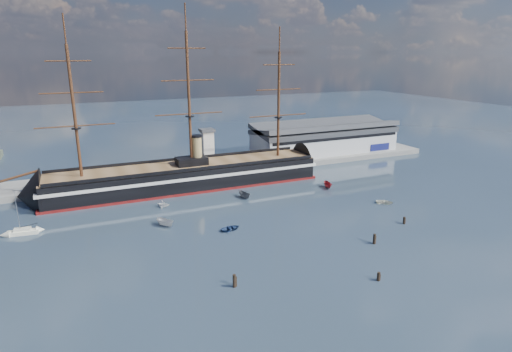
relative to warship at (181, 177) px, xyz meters
name	(u,v)px	position (x,y,z in m)	size (l,w,h in m)	color
ground	(233,202)	(10.44, -20.00, -4.04)	(600.00, 600.00, 0.00)	#2A3A44
quay	(223,170)	(20.44, 16.00, -4.04)	(180.00, 18.00, 2.00)	slate
warehouse	(324,138)	(68.44, 20.00, 3.95)	(63.00, 21.00, 11.60)	#B7BABC
quay_tower	(207,148)	(13.44, 13.00, 5.72)	(5.00, 5.00, 15.00)	silver
warship	(181,177)	(0.00, 0.00, 0.00)	(112.93, 16.79, 53.94)	black
sailboat	(23,231)	(-45.69, -20.48, -3.30)	(7.44, 3.00, 11.58)	silver
motorboat_a	(166,226)	(-12.19, -30.10, -4.04)	(6.54, 2.40, 2.62)	silver
motorboat_b	(231,230)	(2.45, -39.22, -4.04)	(3.20, 1.28, 1.49)	navy
motorboat_c	(245,198)	(15.27, -17.82, -4.04)	(6.27, 2.30, 2.51)	slate
motorboat_d	(163,207)	(-9.60, -15.60, -4.04)	(6.22, 2.70, 2.28)	white
motorboat_e	(385,204)	(51.60, -39.48, -4.04)	(3.13, 1.25, 1.46)	beige
motorboat_f	(328,188)	(44.53, -19.66, -4.04)	(6.31, 2.31, 2.52)	maroon
piling_near_left	(234,287)	(-6.73, -65.24, -4.04)	(0.64, 0.64, 3.36)	black
piling_near_mid	(378,281)	(20.19, -74.69, -4.04)	(0.64, 0.64, 2.51)	black
piling_near_right	(374,244)	(30.48, -60.70, -4.04)	(0.64, 0.64, 3.18)	black
piling_far_right	(404,224)	(45.67, -54.06, -4.04)	(0.64, 0.64, 2.64)	black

